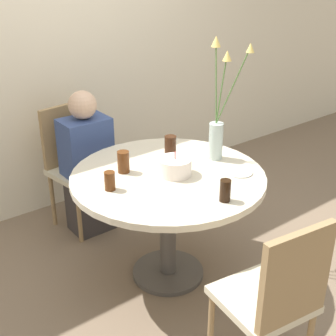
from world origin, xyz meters
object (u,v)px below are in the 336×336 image
(birthday_cake, at_px, (175,167))
(flower_vase, at_px, (218,121))
(chair_far_back, at_px, (275,295))
(person_guest, at_px, (88,168))
(drink_glass_2, at_px, (123,162))
(drink_glass_3, at_px, (110,181))
(chair_left_flank, at_px, (74,159))
(side_plate, at_px, (239,172))
(drink_glass_0, at_px, (170,146))
(drink_glass_1, at_px, (225,191))

(birthday_cake, distance_m, flower_vase, 0.42)
(chair_far_back, bearing_deg, person_guest, -82.72)
(chair_far_back, relative_size, drink_glass_2, 6.98)
(chair_far_back, xyz_separation_m, drink_glass_3, (-0.25, 1.01, 0.26))
(drink_glass_3, bearing_deg, chair_left_flank, 75.72)
(side_plate, height_order, person_guest, person_guest)
(drink_glass_0, bearing_deg, chair_left_flank, 113.33)
(birthday_cake, bearing_deg, drink_glass_1, -88.41)
(chair_left_flank, xyz_separation_m, flower_vase, (0.54, -0.97, 0.46))
(drink_glass_0, height_order, drink_glass_1, drink_glass_0)
(chair_left_flank, bearing_deg, side_plate, -76.38)
(drink_glass_1, bearing_deg, flower_vase, 51.50)
(flower_vase, relative_size, person_guest, 0.69)
(chair_left_flank, height_order, flower_vase, flower_vase)
(chair_far_back, distance_m, drink_glass_0, 1.25)
(side_plate, relative_size, drink_glass_1, 1.30)
(side_plate, distance_m, drink_glass_3, 0.79)
(drink_glass_3, relative_size, person_guest, 0.10)
(side_plate, bearing_deg, chair_far_back, -123.63)
(side_plate, relative_size, drink_glass_2, 1.20)
(chair_left_flank, relative_size, drink_glass_1, 7.59)
(drink_glass_0, xyz_separation_m, person_guest, (-0.30, 0.60, -0.29))
(drink_glass_3, bearing_deg, birthday_cake, -9.75)
(drink_glass_0, xyz_separation_m, drink_glass_3, (-0.56, -0.17, -0.01))
(birthday_cake, distance_m, person_guest, 0.90)
(drink_glass_2, bearing_deg, person_guest, 83.21)
(side_plate, distance_m, drink_glass_1, 0.37)
(drink_glass_2, xyz_separation_m, person_guest, (0.07, 0.62, -0.29))
(flower_vase, distance_m, drink_glass_3, 0.80)
(chair_far_back, relative_size, drink_glass_0, 6.90)
(chair_left_flank, distance_m, birthday_cake, 1.05)
(chair_far_back, height_order, side_plate, chair_far_back)
(chair_far_back, relative_size, drink_glass_3, 8.57)
(flower_vase, height_order, person_guest, flower_vase)
(chair_far_back, relative_size, side_plate, 5.84)
(flower_vase, height_order, side_plate, flower_vase)
(chair_left_flank, distance_m, person_guest, 0.16)
(chair_far_back, distance_m, side_plate, 0.89)
(chair_left_flank, bearing_deg, drink_glass_2, -102.19)
(chair_far_back, xyz_separation_m, birthday_cake, (0.16, 0.94, 0.26))
(chair_far_back, distance_m, birthday_cake, 0.99)
(drink_glass_0, distance_m, drink_glass_2, 0.38)
(chair_far_back, xyz_separation_m, drink_glass_2, (-0.07, 1.16, 0.27))
(flower_vase, bearing_deg, drink_glass_2, 162.61)
(chair_left_flank, relative_size, side_plate, 5.84)
(side_plate, bearing_deg, drink_glass_3, 158.33)
(drink_glass_0, xyz_separation_m, drink_glass_1, (-0.14, -0.66, -0.01))
(birthday_cake, relative_size, drink_glass_1, 1.62)
(flower_vase, xyz_separation_m, drink_glass_0, (-0.22, 0.21, -0.19))
(drink_glass_1, bearing_deg, drink_glass_3, 130.88)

